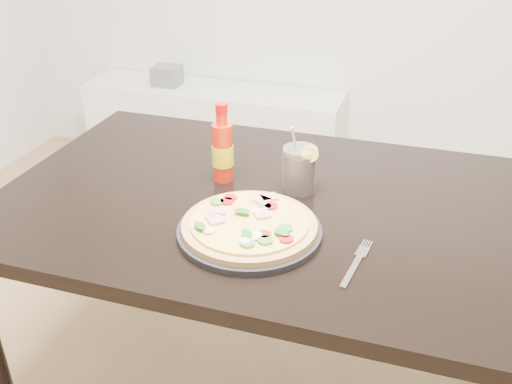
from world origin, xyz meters
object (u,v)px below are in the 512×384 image
(pizza, at_px, (249,224))
(cola_cup, at_px, (299,170))
(hot_sauce_bottle, at_px, (223,151))
(fork, at_px, (357,262))
(dining_table, at_px, (270,225))
(plate, at_px, (249,231))
(media_console, at_px, (214,132))

(pizza, height_order, cola_cup, cola_cup)
(hot_sauce_bottle, relative_size, fork, 1.15)
(dining_table, height_order, plate, plate)
(hot_sauce_bottle, distance_m, cola_cup, 0.21)
(hot_sauce_bottle, bearing_deg, cola_cup, 1.74)
(media_console, bearing_deg, cola_cup, -60.04)
(cola_cup, bearing_deg, dining_table, -130.18)
(pizza, bearing_deg, dining_table, 90.86)
(hot_sauce_bottle, relative_size, cola_cup, 1.21)
(hot_sauce_bottle, bearing_deg, pizza, -57.43)
(dining_table, height_order, fork, fork)
(hot_sauce_bottle, bearing_deg, dining_table, -22.56)
(dining_table, height_order, media_console, dining_table)
(dining_table, height_order, hot_sauce_bottle, hot_sauce_bottle)
(hot_sauce_bottle, xyz_separation_m, media_console, (-0.61, 1.43, -0.59))
(dining_table, relative_size, fork, 7.42)
(dining_table, bearing_deg, pizza, -89.14)
(plate, bearing_deg, fork, -8.47)
(pizza, height_order, hot_sauce_bottle, hot_sauce_bottle)
(media_console, bearing_deg, hot_sauce_bottle, -66.91)
(media_console, bearing_deg, dining_table, -62.97)
(pizza, xyz_separation_m, fork, (0.25, -0.04, -0.02))
(pizza, relative_size, fork, 1.66)
(hot_sauce_bottle, height_order, fork, hot_sauce_bottle)
(hot_sauce_bottle, relative_size, media_console, 0.16)
(dining_table, relative_size, hot_sauce_bottle, 6.43)
(pizza, bearing_deg, cola_cup, 77.29)
(plate, relative_size, cola_cup, 1.86)
(fork, distance_m, media_console, 2.05)
(pizza, bearing_deg, plate, 81.74)
(plate, height_order, pizza, pizza)
(dining_table, height_order, cola_cup, cola_cup)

